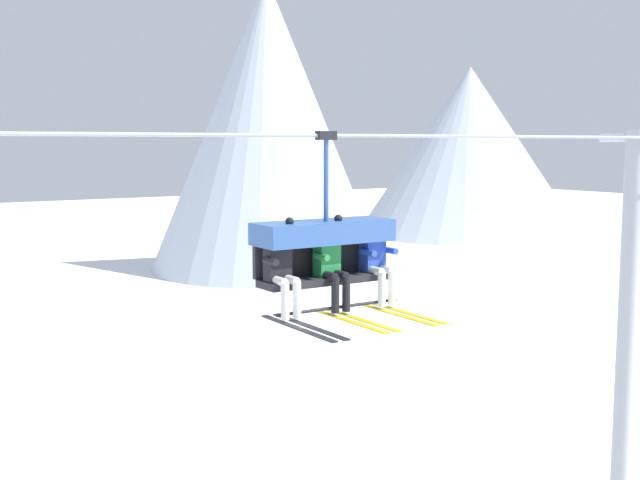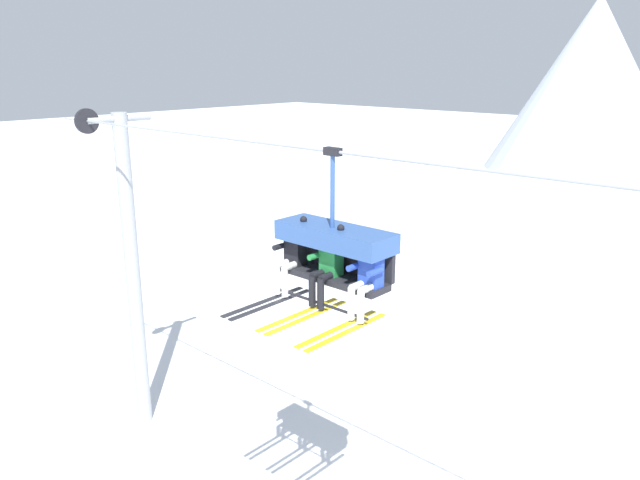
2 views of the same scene
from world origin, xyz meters
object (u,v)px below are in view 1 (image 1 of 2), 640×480
Objects in this scene: skier_green at (332,264)px; chairlift_chair at (323,242)px; skier_black at (282,269)px; skier_blue at (378,261)px; lift_tower_far at (628,322)px.

chairlift_chair is at bearing 90.89° from skier_green.
skier_black is 0.77m from skier_green.
skier_black is 1.00× the size of skier_blue.
skier_green is (0.00, -0.21, -0.28)m from chairlift_chair.
skier_black and skier_green have the same top height.
skier_black is at bearing -164.44° from chairlift_chair.
skier_blue is at bearing -0.51° from skier_green.
skier_green is (-7.70, -0.92, 1.92)m from lift_tower_far.
lift_tower_far is 3.45× the size of chairlift_chair.
lift_tower_far reaches higher than chairlift_chair.
lift_tower_far is 4.80× the size of skier_black.
skier_green reaches higher than skier_blue.
skier_black is at bearing -173.78° from lift_tower_far.
chairlift_chair is 0.35m from skier_green.
lift_tower_far reaches higher than skier_blue.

